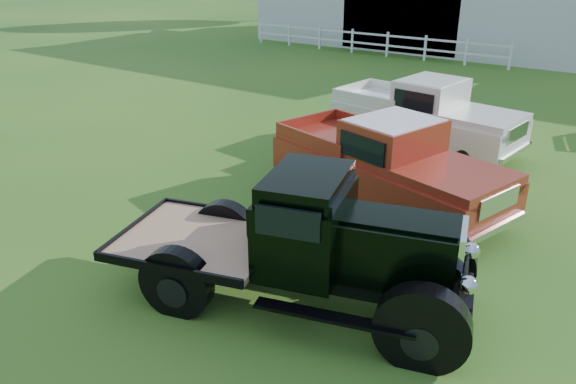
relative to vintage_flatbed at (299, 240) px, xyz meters
The scene contains 5 objects.
ground 1.77m from the vintage_flatbed, behind, with size 120.00×120.00×0.00m, color #245A18.
fence_rail 22.28m from the vintage_flatbed, 114.94° to the left, with size 14.20×0.16×1.20m, color white, non-canonical shape.
vintage_flatbed is the anchor object (origin of this frame).
red_pickup 3.98m from the vintage_flatbed, 97.17° to the left, with size 5.32×2.04×1.94m, color maroon, non-canonical shape.
white_pickup 7.96m from the vintage_flatbed, 99.33° to the left, with size 5.13×1.99×1.88m, color silver, non-canonical shape.
Camera 1 is at (5.46, -6.25, 5.03)m, focal length 35.00 mm.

